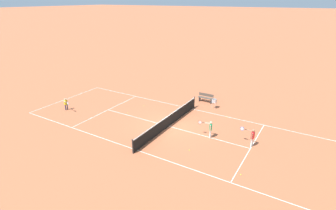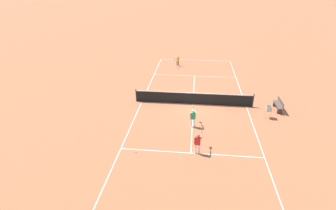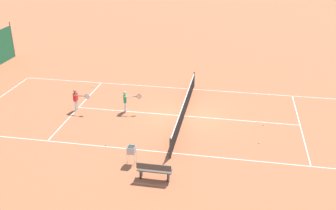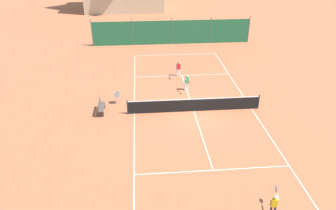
# 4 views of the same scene
# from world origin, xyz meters

# --- Properties ---
(ground_plane) EXTENTS (600.00, 600.00, 0.00)m
(ground_plane) POSITION_xyz_m (0.00, 0.00, 0.00)
(ground_plane) COLOR #B7603D
(court_line_markings) EXTENTS (8.25, 23.85, 0.01)m
(court_line_markings) POSITION_xyz_m (0.00, 0.00, 0.00)
(court_line_markings) COLOR white
(court_line_markings) RESTS_ON ground
(tennis_net) EXTENTS (9.18, 0.08, 1.06)m
(tennis_net) POSITION_xyz_m (0.00, 0.00, 0.50)
(tennis_net) COLOR #2D2D2D
(tennis_net) RESTS_ON ground
(windscreen_fence_far) EXTENTS (17.28, 0.08, 2.90)m
(windscreen_fence_far) POSITION_xyz_m (-0.00, 15.50, 1.31)
(windscreen_fence_far) COLOR #236B42
(windscreen_fence_far) RESTS_ON ground
(player_near_service) EXTENTS (0.53, 0.92, 1.11)m
(player_near_service) POSITION_xyz_m (1.95, -9.58, 0.65)
(player_near_service) COLOR #23284C
(player_near_service) RESTS_ON ground
(player_near_baseline) EXTENTS (0.42, 1.09, 1.28)m
(player_near_baseline) POSITION_xyz_m (-0.03, 3.43, 0.75)
(player_near_baseline) COLOR white
(player_near_baseline) RESTS_ON ground
(player_far_baseline) EXTENTS (0.47, 1.05, 1.29)m
(player_far_baseline) POSITION_xyz_m (-0.36, 6.33, 0.75)
(player_far_baseline) COLOR white
(player_far_baseline) RESTS_ON ground
(tennis_ball_near_corner) EXTENTS (0.07, 0.07, 0.07)m
(tennis_ball_near_corner) POSITION_xyz_m (-3.98, 3.34, 0.03)
(tennis_ball_near_corner) COLOR #CCE033
(tennis_ball_near_corner) RESTS_ON ground
(tennis_ball_far_corner) EXTENTS (0.07, 0.07, 0.07)m
(tennis_ball_far_corner) POSITION_xyz_m (-2.39, -4.13, 0.03)
(tennis_ball_far_corner) COLOR #CCE033
(tennis_ball_far_corner) RESTS_ON ground
(tennis_ball_alley_right) EXTENTS (0.07, 0.07, 0.07)m
(tennis_ball_alley_right) POSITION_xyz_m (3.15, 6.68, 0.03)
(tennis_ball_alley_right) COLOR #CCE033
(tennis_ball_alley_right) RESTS_ON ground
(tennis_ball_by_net_left) EXTENTS (0.07, 0.07, 0.07)m
(tennis_ball_by_net_left) POSITION_xyz_m (-0.37, -4.42, 0.03)
(tennis_ball_by_net_left) COLOR #CCE033
(tennis_ball_by_net_left) RESTS_ON ground
(tennis_ball_mid_court) EXTENTS (0.07, 0.07, 0.07)m
(tennis_ball_mid_court) POSITION_xyz_m (2.33, 2.98, 0.03)
(tennis_ball_mid_court) COLOR #CCE033
(tennis_ball_mid_court) RESTS_ON ground
(ball_hopper) EXTENTS (0.36, 0.36, 0.89)m
(ball_hopper) POSITION_xyz_m (-5.31, 1.67, 0.65)
(ball_hopper) COLOR #B7B7BC
(ball_hopper) RESTS_ON ground
(courtside_bench) EXTENTS (0.36, 1.50, 0.84)m
(courtside_bench) POSITION_xyz_m (-6.34, 0.37, 0.45)
(courtside_bench) COLOR #51473D
(courtside_bench) RESTS_ON ground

